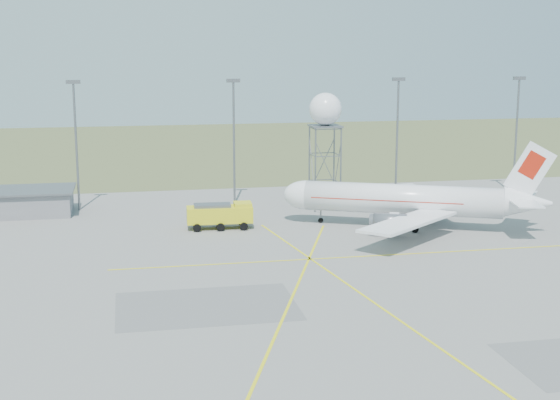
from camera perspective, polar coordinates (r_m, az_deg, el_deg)
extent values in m
plane|color=gray|center=(70.41, 12.65, -10.43)|extent=(400.00, 400.00, 0.00)
cube|color=#4B5C32|center=(203.10, -3.44, 3.92)|extent=(400.00, 120.00, 0.03)
cube|color=gray|center=(127.13, -19.03, -0.24)|extent=(18.00, 9.00, 3.60)
cube|color=slate|center=(126.78, -19.09, 0.63)|extent=(19.00, 10.00, 0.30)
cylinder|color=slate|center=(126.82, -14.67, 3.74)|extent=(0.36, 0.36, 20.00)
cube|color=slate|center=(125.97, -14.90, 8.35)|extent=(2.20, 0.50, 0.60)
cylinder|color=slate|center=(127.77, -3.38, 4.14)|extent=(0.36, 0.36, 20.00)
cube|color=slate|center=(126.93, -3.44, 8.71)|extent=(2.20, 0.50, 0.60)
cylinder|color=slate|center=(134.46, 8.55, 4.39)|extent=(0.36, 0.36, 20.00)
cube|color=slate|center=(133.66, 8.68, 8.73)|extent=(2.20, 0.50, 0.60)
cylinder|color=slate|center=(143.38, 16.88, 4.45)|extent=(0.36, 0.36, 20.00)
cube|color=slate|center=(142.63, 17.12, 8.52)|extent=(2.20, 0.50, 0.60)
cylinder|color=white|center=(112.91, 8.93, 0.05)|extent=(27.23, 15.53, 4.30)
ellipsoid|color=white|center=(114.77, 1.96, 0.36)|extent=(8.05, 6.77, 4.30)
cube|color=black|center=(114.90, 1.33, 0.71)|extent=(2.47, 2.83, 1.05)
cone|color=white|center=(112.93, 17.67, -0.18)|extent=(7.66, 6.60, 4.30)
cube|color=white|center=(112.17, 17.81, 2.09)|extent=(6.40, 3.16, 8.09)
cube|color=red|center=(112.08, 17.94, 2.46)|extent=(3.52, 1.87, 4.15)
cube|color=white|center=(116.16, 17.30, 0.42)|extent=(5.59, 6.81, 0.19)
cube|color=white|center=(109.42, 17.53, -0.23)|extent=(5.59, 6.81, 0.19)
cube|color=white|center=(122.51, 10.02, 0.38)|extent=(5.60, 17.34, 0.39)
cube|color=white|center=(103.57, 9.38, -1.58)|extent=(16.57, 14.93, 0.39)
cylinder|color=slate|center=(119.49, 8.62, -0.32)|extent=(5.14, 4.13, 2.47)
cylinder|color=slate|center=(107.33, 8.06, -1.62)|extent=(5.14, 4.13, 2.47)
cube|color=red|center=(113.07, 7.85, 0.15)|extent=(21.38, 12.89, 0.13)
cylinder|color=black|center=(115.10, 2.99, -1.45)|extent=(1.00, 1.00, 0.97)
cube|color=black|center=(113.52, 9.96, -1.78)|extent=(3.66, 6.32, 0.97)
cylinder|color=slate|center=(113.42, 9.97, -1.54)|extent=(0.34, 0.34, 1.94)
cylinder|color=slate|center=(121.48, 2.60, 2.19)|extent=(0.25, 0.25, 13.30)
cylinder|color=slate|center=(122.51, 4.46, 2.24)|extent=(0.25, 0.25, 13.30)
cylinder|color=slate|center=(126.41, 3.96, 2.53)|extent=(0.25, 0.25, 13.30)
cylinder|color=slate|center=(125.41, 2.16, 2.47)|extent=(0.25, 0.25, 13.30)
cube|color=slate|center=(123.09, 3.33, 5.42)|extent=(4.69, 4.69, 0.26)
sphere|color=white|center=(122.86, 3.35, 6.66)|extent=(5.12, 5.12, 5.12)
cube|color=yellow|center=(111.37, -4.44, -1.06)|extent=(9.46, 3.57, 2.28)
cube|color=yellow|center=(111.44, -2.74, -0.54)|extent=(2.63, 3.02, 1.45)
cube|color=black|center=(111.49, -2.37, -0.48)|extent=(0.24, 2.69, 1.04)
cube|color=slate|center=(111.03, -4.98, -0.40)|extent=(5.30, 2.74, 0.41)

